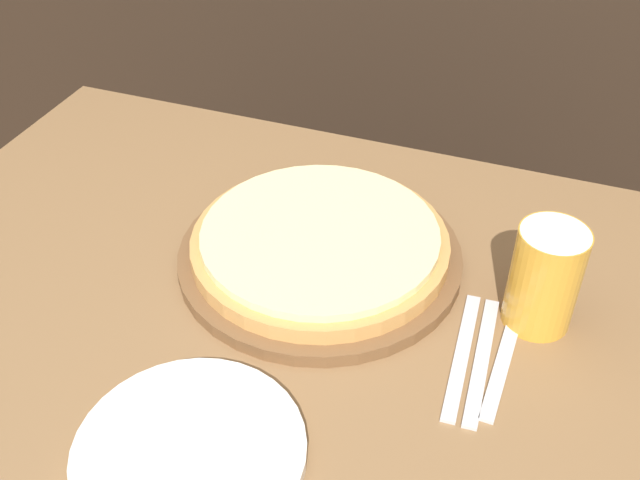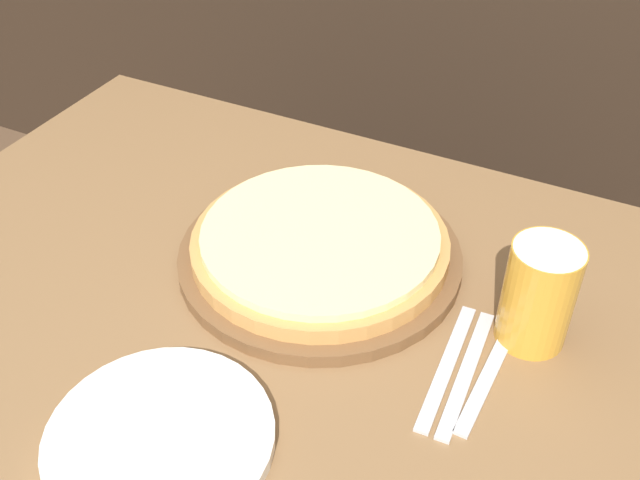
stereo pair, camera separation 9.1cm
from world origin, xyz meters
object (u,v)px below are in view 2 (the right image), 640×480
fork (447,366)px  dinner_plate (160,438)px  dinner_knife (466,373)px  spoon (486,380)px  beer_glass (540,291)px  pizza_on_board (320,248)px

fork → dinner_plate: bearing=-135.0°
dinner_knife → spoon: bearing=-0.0°
beer_glass → spoon: (-0.03, -0.10, -0.08)m
dinner_knife → beer_glass: bearing=62.1°
beer_glass → fork: size_ratio=0.67×
dinner_knife → dinner_plate: bearing=-137.7°
beer_glass → dinner_plate: size_ratio=0.56×
dinner_knife → spoon: (0.03, -0.00, 0.00)m
fork → spoon: same height
dinner_plate → pizza_on_board: bearing=86.8°
dinner_knife → pizza_on_board: bearing=156.8°
fork → dinner_knife: (0.03, 0.00, 0.00)m
beer_glass → dinner_knife: size_ratio=0.67×
fork → beer_glass: bearing=51.9°
pizza_on_board → dinner_knife: 0.28m
fork → spoon: (0.05, 0.00, 0.00)m
dinner_plate → dinner_knife: 0.37m
beer_glass → dinner_plate: 0.48m
pizza_on_board → beer_glass: size_ratio=2.80×
spoon → fork: bearing=180.0°
beer_glass → spoon: beer_glass is taller
beer_glass → spoon: bearing=-105.3°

